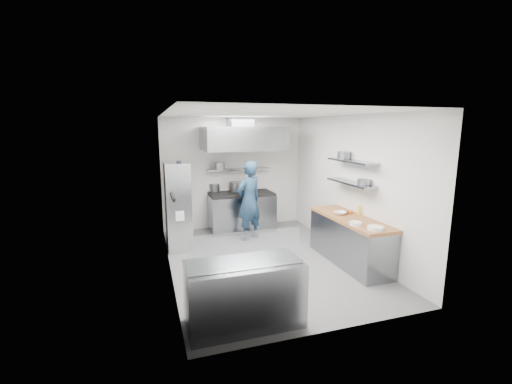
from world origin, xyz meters
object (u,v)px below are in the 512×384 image
object	(u,v)px
gas_range	(242,212)
display_case	(244,294)
chef	(249,201)
wire_rack	(178,205)

from	to	relation	value
gas_range	display_case	bearing A→B (deg)	-105.02
chef	wire_rack	distance (m)	1.60
gas_range	display_case	size ratio (longest dim) A/B	1.07
gas_range	display_case	distance (m)	4.25
chef	display_case	world-z (taller)	chef
chef	wire_rack	xyz separation A→B (m)	(-1.60, -0.04, 0.02)
gas_range	chef	xyz separation A→B (m)	(-0.03, -0.75, 0.46)
gas_range	display_case	xyz separation A→B (m)	(-1.10, -4.10, -0.03)
wire_rack	display_case	bearing A→B (deg)	-80.88
gas_range	chef	world-z (taller)	chef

